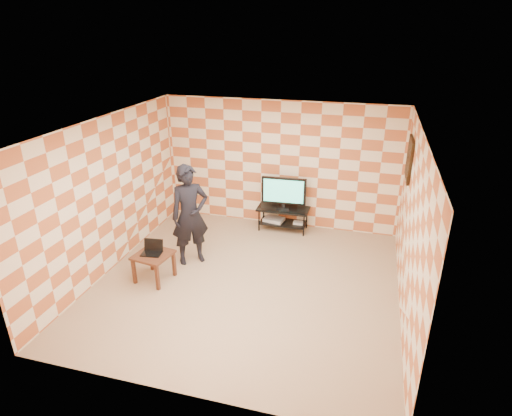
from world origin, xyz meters
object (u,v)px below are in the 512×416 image
object	(u,v)px
tv	(284,192)
person	(190,215)
tv_stand	(283,214)
side_table	(153,258)

from	to	relation	value
tv	person	bearing A→B (deg)	-127.89
tv	person	xyz separation A→B (m)	(-1.35, -1.74, 0.06)
tv_stand	person	bearing A→B (deg)	-127.85
tv_stand	person	world-z (taller)	person
tv_stand	side_table	bearing A→B (deg)	-124.56
tv_stand	tv	size ratio (longest dim) A/B	1.17
tv_stand	person	size ratio (longest dim) A/B	0.59
tv_stand	person	distance (m)	2.28
tv_stand	tv	xyz separation A→B (m)	(-0.00, -0.00, 0.51)
person	tv_stand	bearing A→B (deg)	13.91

